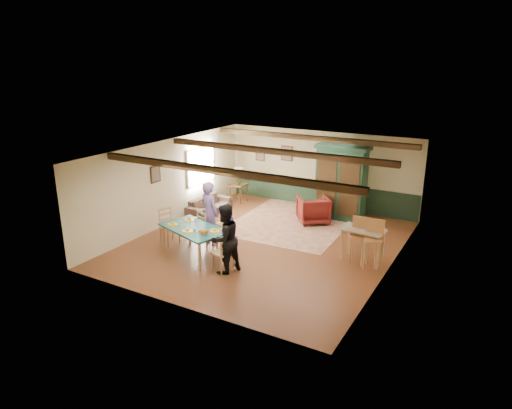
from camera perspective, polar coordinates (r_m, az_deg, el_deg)
The scene contains 35 objects.
floor at distance 13.17m, azimuth 1.23°, elevation -4.84°, with size 8.00×8.00×0.00m, color #5A2D19.
wall_back at distance 16.23m, azimuth 8.02°, elevation 4.36°, with size 7.00×0.02×2.70m, color beige.
wall_left at distance 14.64m, azimuth -10.89°, elevation 2.75°, with size 0.02×8.00×2.70m, color beige.
wall_right at distance 11.56m, azimuth 16.73°, elevation -1.74°, with size 0.02×8.00×2.70m, color beige.
ceiling at distance 12.39m, azimuth 1.32°, elevation 6.78°, with size 7.00×8.00×0.02m, color white.
wainscot_back at distance 16.44m, azimuth 7.86°, elevation 1.29°, with size 6.95×0.03×0.90m, color #1A3020.
ceiling_beam_front at distance 10.48m, azimuth -4.68°, elevation 4.20°, with size 6.95×0.16×0.16m, color black.
ceiling_beam_mid at distance 12.75m, azimuth 2.17°, elevation 6.67°, with size 6.95×0.16×0.16m, color black.
ceiling_beam_back at distance 15.07m, azimuth 6.79°, elevation 8.28°, with size 6.95×0.16×0.16m, color black.
window_left at distance 15.86m, azimuth -6.89°, elevation 4.84°, with size 0.06×1.60×1.30m, color white, non-canonical shape.
picture_left_wall at distance 14.08m, azimuth -12.46°, elevation 3.74°, with size 0.04×0.42×0.52m, color gray, non-canonical shape.
picture_back_a at distance 16.61m, azimuth 3.86°, elevation 6.39°, with size 0.45×0.04×0.55m, color gray, non-canonical shape.
picture_back_b at distance 17.14m, azimuth 0.53°, elevation 6.27°, with size 0.38×0.04×0.48m, color gray, non-canonical shape.
dining_table at distance 12.33m, azimuth -7.73°, elevation -4.63°, with size 1.90×1.06×0.79m, color #1B5553, non-canonical shape.
dining_chair_far_left at distance 13.02m, azimuth -6.06°, elevation -2.83°, with size 0.44×0.46×1.00m, color tan, non-canonical shape.
dining_chair_far_right at distance 12.39m, azimuth -3.73°, elevation -3.86°, with size 0.44×0.46×1.00m, color tan, non-canonical shape.
dining_chair_end_left at distance 13.25m, azimuth -10.75°, elevation -2.69°, with size 0.44×0.46×1.00m, color tan, non-canonical shape.
dining_chair_end_right at distance 11.38m, azimuth -4.23°, elevation -5.89°, with size 0.44×0.46×1.00m, color tan, non-canonical shape.
person_man at distance 12.93m, azimuth -5.82°, elevation -1.05°, with size 0.66×0.44×1.82m, color #7D5A9A.
person_woman at distance 11.16m, azimuth -3.94°, elevation -4.31°, with size 0.85×0.66×1.74m, color black.
person_child at distance 12.43m, azimuth -3.43°, elevation -3.64°, with size 0.52×0.34×1.06m, color navy.
cat at distance 11.65m, azimuth -6.62°, elevation -3.34°, with size 0.38×0.15×0.19m, color #BE7121, non-canonical shape.
place_setting_near_left at distance 12.49m, azimuth -10.33°, elevation -2.24°, with size 0.42×0.32×0.11m, color yellow, non-canonical shape.
place_setting_near_center at distance 11.95m, azimuth -8.57°, elevation -3.09°, with size 0.42×0.32×0.11m, color yellow, non-canonical shape.
place_setting_far_left at distance 12.76m, azimuth -8.33°, elevation -1.71°, with size 0.42×0.32×0.11m, color yellow, non-canonical shape.
place_setting_far_right at distance 11.87m, azimuth -5.16°, elevation -3.10°, with size 0.42×0.32×0.11m, color yellow, non-canonical shape.
area_rug at distance 14.82m, azimuth 4.51°, elevation -2.24°, with size 3.47×4.12×0.01m, color beige.
armoire at distance 15.08m, azimuth 10.59°, elevation 2.70°, with size 1.73×0.69×2.44m, color #153625.
armchair at distance 14.76m, azimuth 7.17°, elevation -0.64°, with size 0.93×0.96×0.87m, color #460E0F.
sofa at distance 15.75m, azimuth -5.89°, elevation -0.06°, with size 1.84×0.72×0.54m, color #403028.
end_table at distance 16.86m, azimuth -2.18°, elevation 1.46°, with size 0.54×0.54×0.67m, color black, non-canonical shape.
table_lamp at distance 16.69m, azimuth -2.21°, elevation 3.57°, with size 0.34×0.34×0.61m, color tan, non-canonical shape.
counter_table at distance 12.18m, azimuth 13.11°, elevation -4.97°, with size 1.08×0.63×0.90m, color #C0AF95, non-canonical shape.
bar_stool_left at distance 12.00m, azimuth 12.60°, elevation -4.48°, with size 0.43×0.47×1.21m, color #BE7F4A, non-canonical shape.
bar_stool_right at distance 11.75m, azimuth 14.41°, elevation -4.95°, with size 0.45×0.49×1.26m, color #BE7F4A, non-canonical shape.
Camera 1 is at (5.76, -10.71, 5.05)m, focal length 32.00 mm.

